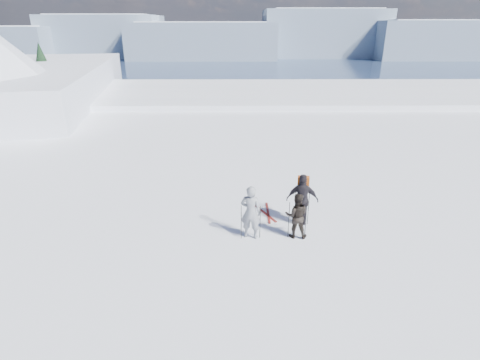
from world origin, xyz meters
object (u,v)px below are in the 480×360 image
Objects in this scene: skier_grey at (251,212)px; skier_dark at (296,216)px; skier_pack at (302,200)px; skis_loose at (266,213)px.

skier_grey is 1.56m from skier_dark.
skier_pack is (1.88, 0.91, 0.02)m from skier_grey.
skier_grey is 1.12× the size of skis_loose.
skier_grey is 1.19× the size of skier_dark.
skier_dark is 0.95m from skier_pack.
skier_grey is at bearing 35.00° from skier_pack.
skier_dark is at bearing -63.05° from skis_loose.
skis_loose is (-1.21, 0.85, -0.95)m from skier_pack.
skier_pack is 1.14× the size of skis_loose.
skis_loose is at bearing -97.80° from skier_grey.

